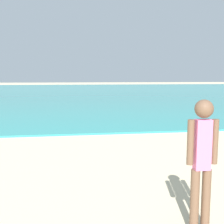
# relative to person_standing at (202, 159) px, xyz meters

# --- Properties ---
(water) EXTENTS (160.00, 60.00, 0.06)m
(water) POSITION_rel_person_standing_xyz_m (-0.80, 36.14, -0.94)
(water) COLOR teal
(water) RESTS_ON ground
(person_standing) EXTENTS (0.39, 0.23, 1.70)m
(person_standing) POSITION_rel_person_standing_xyz_m (0.00, 0.00, 0.00)
(person_standing) COLOR brown
(person_standing) RESTS_ON ground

